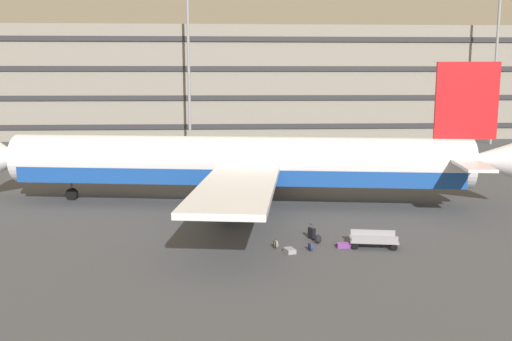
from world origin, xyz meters
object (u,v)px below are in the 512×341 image
at_px(suitcase_teal, 344,245).
at_px(baggage_cart, 374,240).
at_px(backpack_silver, 276,244).
at_px(suitcase_scuffed, 290,251).
at_px(suitcase_navy, 312,233).
at_px(backpack_large, 318,239).
at_px(backpack_small, 311,247).
at_px(airliner, 243,163).

xyz_separation_m(suitcase_teal, baggage_cart, (1.66, 0.02, 0.29)).
xyz_separation_m(backpack_silver, baggage_cart, (5.39, -0.08, 0.20)).
height_order(suitcase_scuffed, backpack_silver, backpack_silver).
bearing_deg(baggage_cart, backpack_silver, 179.18).
height_order(suitcase_navy, baggage_cart, suitcase_navy).
height_order(backpack_large, baggage_cart, baggage_cart).
bearing_deg(backpack_small, baggage_cart, 7.59).
xyz_separation_m(airliner, suitcase_navy, (3.71, -9.54, -2.65)).
bearing_deg(backpack_large, backpack_small, -115.70).
bearing_deg(airliner, backpack_large, -69.50).
distance_m(suitcase_navy, backpack_small, 2.30).
distance_m(backpack_silver, baggage_cart, 5.39).
xyz_separation_m(backpack_small, baggage_cart, (3.56, 0.47, 0.21)).
bearing_deg(backpack_small, suitcase_scuffed, -166.29).
bearing_deg(suitcase_navy, suitcase_teal, -50.07).
distance_m(suitcase_teal, suitcase_navy, 2.37).
bearing_deg(suitcase_scuffed, suitcase_navy, 58.52).
relative_size(airliner, suitcase_scuffed, 48.63).
height_order(suitcase_scuffed, baggage_cart, baggage_cart).
xyz_separation_m(suitcase_navy, backpack_large, (0.23, -0.98, -0.11)).
height_order(airliner, backpack_large, airliner).
relative_size(airliner, backpack_silver, 76.41).
xyz_separation_m(suitcase_scuffed, suitcase_teal, (3.08, 0.74, 0.02)).
relative_size(suitcase_teal, backpack_small, 1.68).
relative_size(suitcase_navy, backpack_silver, 1.73).
bearing_deg(suitcase_scuffed, backpack_small, 13.71).
xyz_separation_m(airliner, backpack_large, (3.94, -10.53, -2.76)).
xyz_separation_m(suitcase_scuffed, backpack_small, (1.17, 0.29, 0.09)).
bearing_deg(airliner, backpack_silver, -82.45).
relative_size(backpack_large, baggage_cart, 0.17).
distance_m(airliner, backpack_small, 12.58).
height_order(airliner, suitcase_teal, airliner).
xyz_separation_m(backpack_small, backpack_silver, (-1.83, 0.55, 0.01)).
relative_size(airliner, suitcase_navy, 44.13).
relative_size(airliner, baggage_cart, 11.68).
bearing_deg(backpack_large, suitcase_navy, 103.12).
bearing_deg(suitcase_scuffed, suitcase_teal, 13.51).
height_order(airliner, suitcase_scuffed, airliner).
height_order(airliner, suitcase_navy, airliner).
relative_size(backpack_small, backpack_large, 0.87).
distance_m(suitcase_navy, baggage_cart, 3.64).
bearing_deg(airliner, backpack_small, -74.30).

